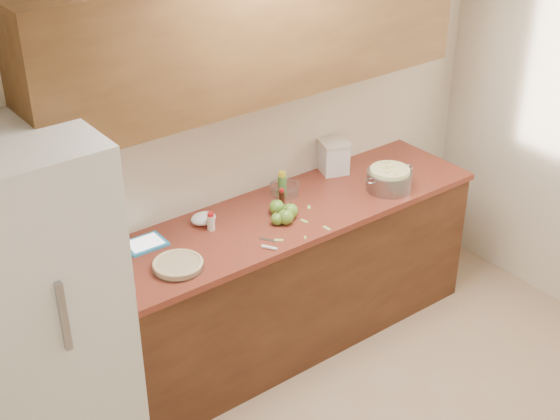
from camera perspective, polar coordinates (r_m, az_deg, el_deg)
room_shell at (r=3.38m, az=14.95°, el=-4.67°), size 3.60×3.60×3.60m
counter_run at (r=4.71m, az=-0.30°, el=-5.25°), size 2.64×0.68×0.92m
upper_cabinets at (r=4.17m, az=-1.67°, el=12.84°), size 2.60×0.34×0.70m
fridge at (r=3.89m, az=-17.31°, el=-7.22°), size 0.70×0.70×1.80m
pie at (r=4.02m, az=-7.47°, el=-4.00°), size 0.27×0.27×0.04m
colander at (r=4.76m, az=8.00°, el=2.23°), size 0.37×0.28×0.14m
flour_canister at (r=4.92m, az=3.95°, el=3.94°), size 0.22×0.22×0.21m
tablet at (r=4.25m, az=-9.86°, el=-2.45°), size 0.22×0.17×0.02m
paring_knife at (r=4.16m, az=-0.80°, el=-2.68°), size 0.11×0.17×0.02m
lemon_bottle at (r=4.66m, az=0.17°, el=1.95°), size 0.05×0.05×0.15m
cinnamon_shaker at (r=4.32m, az=-5.07°, el=-0.86°), size 0.04×0.04×0.11m
vanilla_bottle at (r=4.56m, az=0.12°, el=0.99°), size 0.03×0.03×0.10m
mixing_bowl at (r=4.67m, az=0.35°, el=1.58°), size 0.18×0.18×0.07m
paper_towel at (r=4.39m, az=-5.62°, el=-0.62°), size 0.15×0.13×0.06m
apple_left at (r=4.36m, az=-0.21°, el=-0.66°), size 0.07×0.07×0.08m
apple_center at (r=4.46m, az=-0.24°, el=0.21°), size 0.09×0.09×0.10m
apple_front at (r=4.36m, az=0.43°, el=-0.50°), size 0.09×0.09×0.10m
apple_extra at (r=4.42m, az=0.75°, el=-0.06°), size 0.09×0.09×0.10m
peel_a at (r=4.55m, az=2.14°, el=0.21°), size 0.04×0.04×0.00m
peel_b at (r=4.41m, az=1.78°, el=-0.81°), size 0.03×0.05×0.00m
peel_c at (r=4.25m, az=1.85°, el=-2.01°), size 0.03×0.03×0.00m
peel_d at (r=4.34m, az=3.44°, el=-1.33°), size 0.02×0.05×0.00m
peel_e at (r=4.23m, az=-0.09°, el=-2.21°), size 0.05×0.05×0.00m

